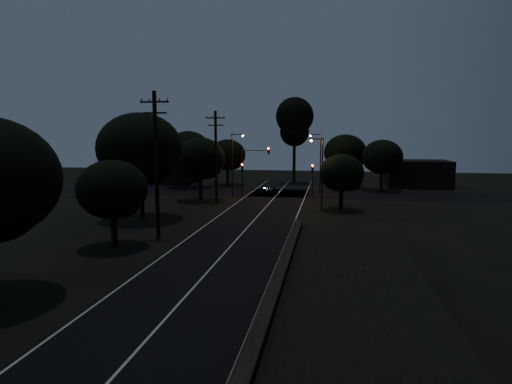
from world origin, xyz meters
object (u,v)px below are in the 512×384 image
(utility_pole_far, at_px, (216,156))
(car, at_px, (271,189))
(signal_right, at_px, (312,174))
(streetlight_b, at_px, (319,158))
(streetlight_c, at_px, (321,168))
(signal_mast, at_px, (255,162))
(utility_pole_mid, at_px, (156,163))
(signal_left, at_px, (242,173))
(tall_pine, at_px, (295,121))
(streetlight_a, at_px, (234,160))

(utility_pole_far, height_order, car, utility_pole_far)
(signal_right, height_order, streetlight_b, streetlight_b)
(utility_pole_far, relative_size, streetlight_c, 1.40)
(streetlight_c, bearing_deg, car, 121.40)
(signal_mast, bearing_deg, utility_pole_mid, -97.04)
(signal_left, bearing_deg, tall_pine, 69.54)
(signal_left, xyz_separation_m, signal_mast, (1.69, 0.00, 1.50))
(signal_left, bearing_deg, streetlight_c, -43.76)
(utility_pole_mid, distance_m, car, 27.10)
(signal_mast, bearing_deg, signal_right, -0.03)
(tall_pine, relative_size, signal_left, 3.39)
(streetlight_c, relative_size, car, 2.18)
(signal_left, bearing_deg, car, 17.42)
(streetlight_a, bearing_deg, signal_left, 70.41)
(signal_mast, xyz_separation_m, car, (1.95, 1.14, -3.75))
(tall_pine, xyz_separation_m, signal_mast, (-3.91, -15.01, -5.68))
(signal_left, height_order, streetlight_b, streetlight_b)
(streetlight_b, bearing_deg, utility_pole_mid, -111.30)
(utility_pole_far, bearing_deg, tall_pine, 73.07)
(signal_left, distance_m, signal_mast, 2.26)
(utility_pole_far, bearing_deg, signal_right, 37.00)
(utility_pole_far, xyz_separation_m, signal_left, (1.40, 7.99, -2.65))
(signal_right, bearing_deg, streetlight_a, -168.66)
(utility_pole_far, height_order, streetlight_c, utility_pole_far)
(utility_pole_mid, xyz_separation_m, streetlight_c, (11.83, 15.00, -1.39))
(streetlight_a, relative_size, streetlight_c, 1.07)
(signal_right, relative_size, streetlight_c, 0.55)
(utility_pole_mid, relative_size, car, 3.20)
(utility_pole_far, height_order, streetlight_b, utility_pole_far)
(car, bearing_deg, streetlight_c, 105.06)
(utility_pole_far, bearing_deg, utility_pole_mid, -90.00)
(utility_pole_far, distance_m, signal_right, 13.53)
(signal_left, distance_m, signal_right, 9.20)
(tall_pine, relative_size, signal_right, 3.39)
(signal_left, bearing_deg, streetlight_a, -109.59)
(car, bearing_deg, streetlight_b, -171.74)
(tall_pine, height_order, streetlight_a, tall_pine)
(tall_pine, xyz_separation_m, streetlight_a, (-6.31, -17.00, -5.39))
(utility_pole_mid, relative_size, utility_pole_far, 1.05)
(signal_right, distance_m, signal_mast, 7.66)
(utility_pole_mid, distance_m, streetlight_c, 19.15)
(utility_pole_far, bearing_deg, signal_mast, 68.89)
(utility_pole_mid, bearing_deg, signal_right, 67.01)
(signal_left, relative_size, car, 1.19)
(streetlight_a, bearing_deg, streetlight_c, -35.69)
(utility_pole_mid, bearing_deg, utility_pole_far, 90.00)
(car, bearing_deg, streetlight_a, 19.43)
(streetlight_c, distance_m, car, 13.57)
(utility_pole_far, distance_m, streetlight_b, 16.51)
(tall_pine, relative_size, streetlight_b, 1.74)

